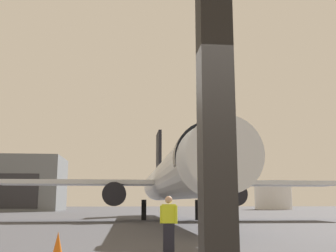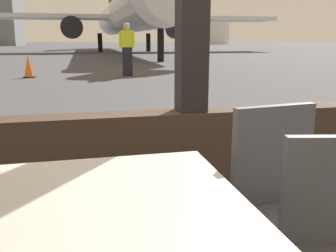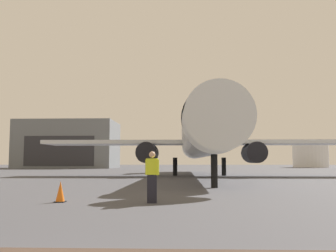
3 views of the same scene
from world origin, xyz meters
name	(u,v)px [view 3 (image 3 of 3)]	position (x,y,z in m)	size (l,w,h in m)	color
ground_plane	(167,174)	(0.00, 40.00, 0.00)	(220.00, 220.00, 0.00)	#424247
airplane	(200,139)	(3.46, 32.21, 3.47)	(29.67, 37.10, 10.22)	silver
ground_crew_worker	(152,176)	(0.73, 9.91, 0.90)	(0.49, 0.35, 1.74)	black
traffic_cone	(60,192)	(-2.46, 10.06, 0.34)	(0.36, 0.36, 0.72)	orange
distant_hangar	(69,145)	(-22.24, 76.38, 4.88)	(19.77, 12.98, 9.77)	slate
fuel_storage_tank	(310,154)	(31.47, 85.95, 3.07)	(7.96, 7.96, 6.14)	white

